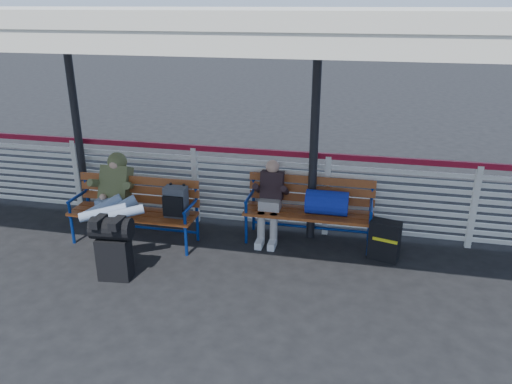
% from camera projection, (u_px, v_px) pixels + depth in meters
% --- Properties ---
extents(ground, '(60.00, 60.00, 0.00)m').
position_uv_depth(ground, '(146.00, 283.00, 6.10)').
color(ground, black).
rests_on(ground, ground).
extents(fence, '(12.08, 0.08, 1.24)m').
position_uv_depth(fence, '(195.00, 182.00, 7.60)').
color(fence, silver).
rests_on(fence, ground).
extents(canopy, '(12.60, 3.60, 3.16)m').
position_uv_depth(canopy, '(157.00, 19.00, 5.81)').
color(canopy, silver).
rests_on(canopy, ground).
extents(luggage_stack, '(0.52, 0.33, 0.82)m').
position_uv_depth(luggage_stack, '(113.00, 246.00, 6.07)').
color(luggage_stack, black).
rests_on(luggage_stack, ground).
extents(bench_left, '(1.80, 0.56, 0.92)m').
position_uv_depth(bench_left, '(146.00, 204.00, 6.97)').
color(bench_left, '#9A4F1D').
rests_on(bench_left, ground).
extents(bench_right, '(1.80, 0.56, 0.92)m').
position_uv_depth(bench_right, '(318.00, 204.00, 6.95)').
color(bench_right, '#9A4F1D').
rests_on(bench_right, ground).
extents(traveler_man, '(0.94, 1.64, 0.77)m').
position_uv_depth(traveler_man, '(112.00, 203.00, 6.68)').
color(traveler_man, '#8091AC').
rests_on(traveler_man, ground).
extents(companion_person, '(0.32, 0.66, 1.15)m').
position_uv_depth(companion_person, '(270.00, 200.00, 7.07)').
color(companion_person, '#A9A299').
rests_on(companion_person, ground).
extents(suitcase_side, '(0.43, 0.33, 0.54)m').
position_uv_depth(suitcase_side, '(384.00, 240.00, 6.60)').
color(suitcase_side, black).
rests_on(suitcase_side, ground).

